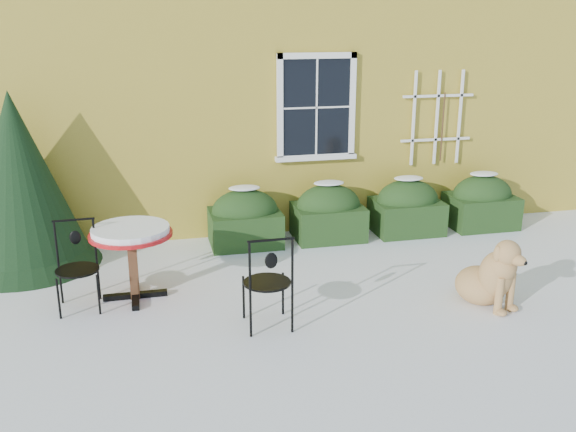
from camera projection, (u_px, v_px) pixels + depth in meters
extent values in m
plane|color=white|center=(308.00, 315.00, 7.41)|extent=(80.00, 80.00, 0.00)
cube|color=gold|center=(221.00, 32.00, 13.02)|extent=(12.00, 8.00, 6.00)
cube|color=black|center=(316.00, 107.00, 9.77)|extent=(1.05, 0.03, 1.45)
cube|color=white|center=(317.00, 56.00, 9.53)|extent=(1.23, 0.06, 0.09)
cube|color=white|center=(316.00, 157.00, 9.99)|extent=(1.23, 0.06, 0.09)
cube|color=white|center=(280.00, 109.00, 9.63)|extent=(0.09, 0.06, 1.63)
cube|color=white|center=(352.00, 106.00, 9.88)|extent=(0.09, 0.06, 1.63)
cube|color=white|center=(317.00, 108.00, 9.75)|extent=(0.02, 0.02, 1.45)
cube|color=white|center=(317.00, 108.00, 9.75)|extent=(1.05, 0.02, 0.02)
cube|color=white|center=(316.00, 157.00, 9.99)|extent=(1.29, 0.14, 0.07)
cube|color=white|center=(414.00, 119.00, 10.16)|extent=(0.04, 0.03, 1.50)
cube|color=white|center=(437.00, 118.00, 10.25)|extent=(0.04, 0.03, 1.50)
cube|color=white|center=(460.00, 117.00, 10.33)|extent=(0.04, 0.03, 1.50)
cube|color=white|center=(435.00, 139.00, 10.35)|extent=(1.20, 0.03, 0.04)
cube|color=white|center=(438.00, 96.00, 10.14)|extent=(1.20, 0.03, 0.04)
cylinder|color=#472D19|center=(443.00, 127.00, 10.30)|extent=(0.02, 0.02, 1.10)
cube|color=black|center=(245.00, 228.00, 9.64)|extent=(1.05, 0.80, 0.52)
ellipsoid|color=black|center=(245.00, 211.00, 9.56)|extent=(1.00, 0.72, 0.67)
ellipsoid|color=white|center=(244.00, 188.00, 9.45)|extent=(0.47, 0.32, 0.06)
cube|color=black|center=(328.00, 222.00, 9.92)|extent=(1.05, 0.80, 0.52)
ellipsoid|color=black|center=(328.00, 206.00, 9.84)|extent=(1.00, 0.72, 0.67)
ellipsoid|color=white|center=(329.00, 183.00, 9.73)|extent=(0.47, 0.32, 0.06)
cube|color=black|center=(406.00, 216.00, 10.20)|extent=(1.05, 0.80, 0.52)
ellipsoid|color=black|center=(407.00, 200.00, 10.12)|extent=(1.00, 0.72, 0.67)
ellipsoid|color=white|center=(409.00, 178.00, 10.01)|extent=(0.47, 0.32, 0.06)
cube|color=black|center=(481.00, 211.00, 10.48)|extent=(1.05, 0.80, 0.52)
ellipsoid|color=black|center=(482.00, 195.00, 10.40)|extent=(1.00, 0.72, 0.67)
ellipsoid|color=white|center=(484.00, 174.00, 10.30)|extent=(0.47, 0.32, 0.06)
cone|color=black|center=(24.00, 225.00, 8.77)|extent=(1.98, 1.98, 1.15)
cone|color=black|center=(18.00, 181.00, 8.58)|extent=(1.77, 1.77, 2.40)
cube|color=black|center=(135.00, 295.00, 7.86)|extent=(0.77, 0.09, 0.07)
cube|color=black|center=(135.00, 295.00, 7.86)|extent=(0.09, 0.77, 0.07)
cube|color=#54321C|center=(133.00, 267.00, 7.75)|extent=(0.11, 0.11, 0.82)
cylinder|color=#AF0F13|center=(131.00, 234.00, 7.63)|extent=(0.99, 0.99, 0.04)
cylinder|color=white|center=(130.00, 230.00, 7.61)|extent=(0.92, 0.92, 0.08)
cylinder|color=black|center=(283.00, 294.00, 7.37)|extent=(0.03, 0.03, 0.51)
cylinder|color=black|center=(244.00, 297.00, 7.27)|extent=(0.03, 0.03, 0.51)
cylinder|color=black|center=(292.00, 311.00, 6.94)|extent=(0.03, 0.03, 0.51)
cylinder|color=black|center=(251.00, 315.00, 6.84)|extent=(0.03, 0.03, 0.51)
cylinder|color=black|center=(267.00, 282.00, 7.03)|extent=(0.53, 0.53, 0.02)
cylinder|color=black|center=(292.00, 264.00, 6.78)|extent=(0.03, 0.03, 0.57)
cylinder|color=black|center=(250.00, 268.00, 6.68)|extent=(0.03, 0.03, 0.57)
cylinder|color=black|center=(271.00, 240.00, 6.64)|extent=(0.50, 0.03, 0.03)
ellipsoid|color=black|center=(271.00, 261.00, 6.71)|extent=(0.14, 0.03, 0.18)
cylinder|color=black|center=(59.00, 299.00, 7.26)|extent=(0.03, 0.03, 0.49)
cylinder|color=black|center=(99.00, 295.00, 7.37)|extent=(0.03, 0.03, 0.49)
cylinder|color=black|center=(61.00, 284.00, 7.66)|extent=(0.03, 0.03, 0.49)
cylinder|color=black|center=(99.00, 280.00, 7.77)|extent=(0.03, 0.03, 0.49)
cylinder|color=black|center=(77.00, 270.00, 7.44)|extent=(0.50, 0.50, 0.02)
cylinder|color=black|center=(56.00, 244.00, 7.50)|extent=(0.03, 0.03, 0.54)
cylinder|color=black|center=(95.00, 240.00, 7.61)|extent=(0.03, 0.03, 0.54)
cylinder|color=black|center=(73.00, 220.00, 7.48)|extent=(0.48, 0.05, 0.03)
ellipsoid|color=black|center=(75.00, 237.00, 7.54)|extent=(0.13, 0.04, 0.17)
ellipsoid|color=tan|center=(480.00, 285.00, 7.72)|extent=(0.75, 0.79, 0.46)
ellipsoid|color=tan|center=(496.00, 275.00, 7.49)|extent=(0.55, 0.52, 0.57)
sphere|color=tan|center=(501.00, 267.00, 7.41)|extent=(0.35, 0.35, 0.35)
cylinder|color=tan|center=(499.00, 296.00, 7.38)|extent=(0.09, 0.09, 0.46)
cylinder|color=tan|center=(510.00, 292.00, 7.49)|extent=(0.09, 0.09, 0.46)
ellipsoid|color=tan|center=(501.00, 312.00, 7.39)|extent=(0.12, 0.16, 0.07)
ellipsoid|color=tan|center=(512.00, 308.00, 7.51)|extent=(0.12, 0.16, 0.07)
cylinder|color=tan|center=(503.00, 262.00, 7.38)|extent=(0.29, 0.32, 0.25)
sphere|color=tan|center=(508.00, 253.00, 7.30)|extent=(0.30, 0.30, 0.30)
ellipsoid|color=tan|center=(517.00, 260.00, 7.21)|extent=(0.22, 0.27, 0.13)
sphere|color=black|center=(525.00, 263.00, 7.13)|extent=(0.05, 0.05, 0.05)
ellipsoid|color=tan|center=(497.00, 254.00, 7.26)|extent=(0.11, 0.12, 0.19)
ellipsoid|color=tan|center=(512.00, 250.00, 7.40)|extent=(0.11, 0.12, 0.19)
cylinder|color=tan|center=(474.00, 287.00, 8.04)|extent=(0.34, 0.29, 0.08)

